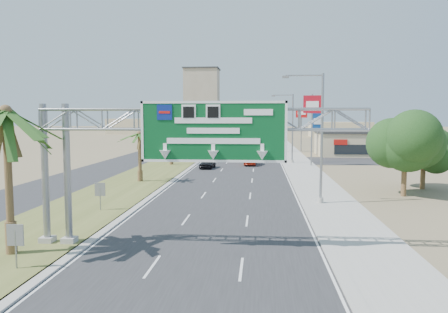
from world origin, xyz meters
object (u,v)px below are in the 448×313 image
sign_gantry (183,130)px  pole_sign_red_far (302,117)px  car_mid_lane (250,160)px  store_building (370,144)px  car_right_lane (256,148)px  car_far (220,146)px  car_left_lane (208,163)px  pole_sign_blue (318,123)px  signal_mast (272,127)px  palm_near (6,112)px  pole_sign_red_near (312,109)px

sign_gantry → pole_sign_red_far: bearing=79.5°
sign_gantry → car_mid_lane: 39.52m
store_building → car_mid_lane: bearing=-140.3°
car_mid_lane → car_right_lane: (0.50, 23.36, -0.03)m
sign_gantry → car_mid_lane: (2.56, 39.08, -5.30)m
car_right_lane → car_far: 7.66m
sign_gantry → pole_sign_red_far: pole_sign_red_far is taller
store_building → car_left_lane: size_ratio=4.49×
car_right_lane → pole_sign_blue: pole_sign_blue is taller
store_building → pole_sign_red_far: pole_sign_red_far is taller
signal_mast → store_building: bearing=-19.5°
car_left_lane → car_far: size_ratio=0.71×
sign_gantry → pole_sign_red_far: 65.62m
store_building → car_right_lane: 21.03m
palm_near → signal_mast: palm_near is taller
store_building → car_far: size_ratio=3.19×
signal_mast → pole_sign_red_far: 6.51m
palm_near → car_mid_lane: size_ratio=1.82×
signal_mast → car_right_lane: size_ratio=1.97×
store_building → pole_sign_red_near: 22.09m
store_building → car_mid_lane: (-20.50, -16.99, -1.24)m
signal_mast → car_mid_lane: (-3.67, -22.97, -4.09)m
pole_sign_red_near → pole_sign_blue: pole_sign_red_near is taller
car_left_lane → pole_sign_red_far: bearing=69.3°
car_far → signal_mast: bearing=-11.3°
pole_sign_red_near → pole_sign_red_far: pole_sign_red_near is taller
car_mid_lane → pole_sign_blue: pole_sign_blue is taller
car_left_lane → car_far: car_far is taller
signal_mast → car_mid_lane: signal_mast is taller
palm_near → pole_sign_red_far: size_ratio=0.97×
car_left_lane → pole_sign_blue: (16.80, 20.69, 4.98)m
signal_mast → palm_near: bearing=-102.7°
sign_gantry → pole_sign_blue: pole_sign_blue is taller
pole_sign_blue → pole_sign_red_far: 9.40m
store_building → pole_sign_blue: pole_sign_blue is taller
sign_gantry → pole_sign_red_far: (11.94, 64.52, 0.73)m
palm_near → pole_sign_blue: bearing=69.0°
car_right_lane → pole_sign_red_far: pole_sign_red_far is taller
car_right_lane → pole_sign_red_far: size_ratio=0.61×
pole_sign_blue → pole_sign_red_far: bearing=101.9°
car_left_lane → pole_sign_blue: size_ratio=0.52×
sign_gantry → store_building: size_ratio=0.93×
store_building → pole_sign_red_near: (-12.15, -17.51, 5.79)m
car_right_lane → pole_sign_red_far: bearing=18.3°
sign_gantry → car_left_lane: 35.23m
signal_mast → pole_sign_red_far: size_ratio=1.20×
pole_sign_red_far → car_mid_lane: bearing=-110.2°
car_far → pole_sign_red_near: (14.96, -26.70, 6.97)m
car_right_lane → pole_sign_blue: bearing=-28.1°
pole_sign_red_near → sign_gantry: bearing=-105.8°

